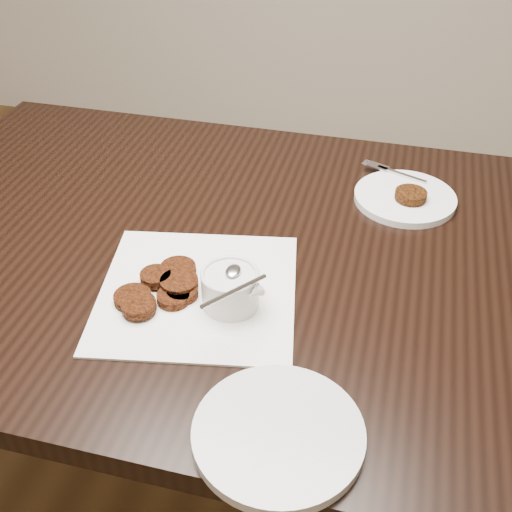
{
  "coord_description": "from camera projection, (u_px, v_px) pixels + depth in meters",
  "views": [
    {
      "loc": [
        0.31,
        -0.75,
        1.42
      ],
      "look_at": [
        0.11,
        0.03,
        0.8
      ],
      "focal_mm": 44.06,
      "sensor_mm": 36.0,
      "label": 1
    }
  ],
  "objects": [
    {
      "name": "plate_with_patty",
      "position": [
        405.0,
        195.0,
        1.23
      ],
      "size": [
        0.26,
        0.26,
        0.03
      ],
      "primitive_type": null,
      "rotation": [
        0.0,
        0.0,
        -0.39
      ],
      "color": "white",
      "rests_on": "table"
    },
    {
      "name": "table",
      "position": [
        247.0,
        386.0,
        1.35
      ],
      "size": [
        1.44,
        0.93,
        0.75
      ],
      "primitive_type": "cube",
      "color": "black",
      "rests_on": "floor"
    },
    {
      "name": "napkin",
      "position": [
        198.0,
        292.0,
        1.02
      ],
      "size": [
        0.37,
        0.37,
        0.0
      ],
      "primitive_type": "cube",
      "rotation": [
        0.0,
        0.0,
        0.18
      ],
      "color": "white",
      "rests_on": "table"
    },
    {
      "name": "sauce_ramekin",
      "position": [
        230.0,
        273.0,
        0.95
      ],
      "size": [
        0.12,
        0.12,
        0.13
      ],
      "primitive_type": null,
      "rotation": [
        0.0,
        0.0,
        -0.05
      ],
      "color": "silver",
      "rests_on": "napkin"
    },
    {
      "name": "plate_empty",
      "position": [
        278.0,
        434.0,
        0.79
      ],
      "size": [
        0.28,
        0.28,
        0.02
      ],
      "primitive_type": "cylinder",
      "rotation": [
        0.0,
        0.0,
        -0.3
      ],
      "color": "silver",
      "rests_on": "table"
    },
    {
      "name": "patty_cluster",
      "position": [
        165.0,
        288.0,
        1.0
      ],
      "size": [
        0.21,
        0.21,
        0.02
      ],
      "primitive_type": null,
      "rotation": [
        0.0,
        0.0,
        -0.06
      ],
      "color": "#5C250C",
      "rests_on": "napkin"
    }
  ]
}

